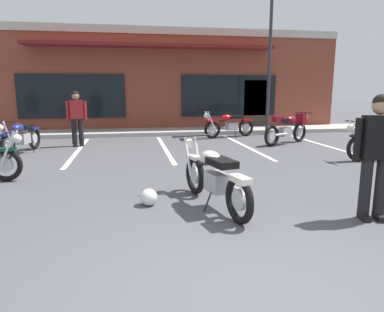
% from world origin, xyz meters
% --- Properties ---
extents(ground_plane, '(80.00, 80.00, 0.00)m').
position_xyz_m(ground_plane, '(0.00, 3.67, 0.00)').
color(ground_plane, '#47474C').
extents(sidewalk_kerb, '(22.00, 1.80, 0.14)m').
position_xyz_m(sidewalk_kerb, '(0.00, 11.33, 0.07)').
color(sidewalk_kerb, '#A8A59E').
rests_on(sidewalk_kerb, ground_plane).
extents(brick_storefront_building, '(16.01, 6.61, 4.17)m').
position_xyz_m(brick_storefront_building, '(0.00, 14.93, 2.09)').
color(brick_storefront_building, brown).
rests_on(brick_storefront_building, ground_plane).
extents(painted_stall_lines, '(10.05, 4.80, 0.01)m').
position_xyz_m(painted_stall_lines, '(0.00, 7.73, 0.00)').
color(painted_stall_lines, silver).
rests_on(painted_stall_lines, ground_plane).
extents(motorcycle_foreground_classic, '(0.86, 2.08, 0.98)m').
position_xyz_m(motorcycle_foreground_classic, '(0.20, 2.40, 0.46)').
color(motorcycle_foreground_classic, black).
rests_on(motorcycle_foreground_classic, ground_plane).
extents(motorcycle_red_sportbike, '(0.78, 2.09, 0.98)m').
position_xyz_m(motorcycle_red_sportbike, '(-3.90, 7.52, 0.46)').
color(motorcycle_red_sportbike, black).
rests_on(motorcycle_red_sportbike, ground_plane).
extents(motorcycle_silver_naked, '(1.91, 1.27, 0.98)m').
position_xyz_m(motorcycle_silver_naked, '(4.00, 7.92, 0.53)').
color(motorcycle_silver_naked, black).
rests_on(motorcycle_silver_naked, ground_plane).
extents(motorcycle_green_cafe_racer, '(2.06, 0.95, 0.98)m').
position_xyz_m(motorcycle_green_cafe_racer, '(2.54, 9.70, 0.46)').
color(motorcycle_green_cafe_racer, black).
rests_on(motorcycle_green_cafe_racer, ground_plane).
extents(person_in_shorts_foreground, '(0.61, 0.34, 1.68)m').
position_xyz_m(person_in_shorts_foreground, '(-2.58, 8.60, 0.95)').
color(person_in_shorts_foreground, black).
rests_on(person_in_shorts_foreground, ground_plane).
extents(person_by_back_row, '(0.61, 0.34, 1.68)m').
position_xyz_m(person_by_back_row, '(2.18, 1.52, 0.95)').
color(person_by_back_row, black).
rests_on(person_by_back_row, ground_plane).
extents(helmet_on_pavement, '(0.26, 0.26, 0.26)m').
position_xyz_m(helmet_on_pavement, '(-0.76, 2.61, 0.13)').
color(helmet_on_pavement, silver).
rests_on(helmet_on_pavement, ground_plane).
extents(traffic_cone, '(0.34, 0.34, 0.53)m').
position_xyz_m(traffic_cone, '(5.25, 5.69, 0.26)').
color(traffic_cone, orange).
rests_on(traffic_cone, ground_plane).
extents(parking_lot_lamp_post, '(0.24, 0.76, 5.50)m').
position_xyz_m(parking_lot_lamp_post, '(4.20, 10.12, 3.51)').
color(parking_lot_lamp_post, '#2D2D33').
rests_on(parking_lot_lamp_post, ground_plane).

